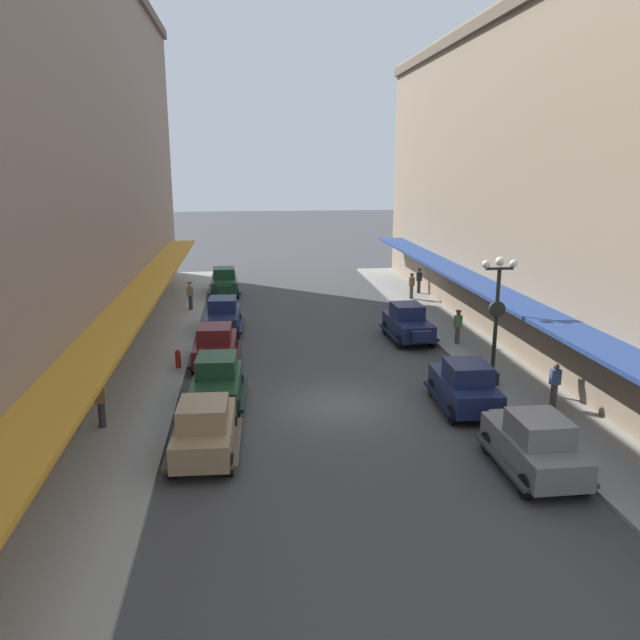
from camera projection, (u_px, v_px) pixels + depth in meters
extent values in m
plane|color=#424244|center=(339.00, 405.00, 23.30)|extent=(200.00, 200.00, 0.00)
cube|color=#99968E|center=(133.00, 413.00, 22.43)|extent=(3.00, 60.00, 0.15)
cube|color=#99968E|center=(530.00, 395.00, 24.13)|extent=(3.00, 60.00, 0.15)
cube|color=gray|center=(23.00, 145.00, 19.86)|extent=(2.50, 60.00, 18.71)
cube|color=orange|center=(109.00, 335.00, 21.65)|extent=(1.80, 54.00, 0.16)
cube|color=gray|center=(622.00, 181.00, 22.48)|extent=(2.50, 60.00, 16.34)
cube|color=navy|center=(552.00, 321.00, 23.49)|extent=(1.80, 54.00, 0.16)
cube|color=#193D23|center=(217.00, 386.00, 23.17)|extent=(1.87, 3.97, 0.80)
cube|color=#193D23|center=(217.00, 365.00, 23.23)|extent=(1.51, 1.76, 0.70)
cube|color=#8C9EA8|center=(217.00, 365.00, 23.23)|extent=(1.44, 1.72, 0.42)
cube|color=#193D23|center=(211.00, 407.00, 21.09)|extent=(0.95, 0.40, 0.52)
cube|color=black|center=(243.00, 394.00, 23.31)|extent=(0.39, 3.52, 0.12)
cube|color=black|center=(191.00, 395.00, 23.18)|extent=(0.39, 3.52, 0.12)
cylinder|color=black|center=(237.00, 410.00, 22.00)|extent=(0.25, 0.69, 0.68)
cylinder|color=black|center=(191.00, 411.00, 21.88)|extent=(0.25, 0.69, 0.68)
cylinder|color=black|center=(241.00, 383.00, 24.64)|extent=(0.25, 0.69, 0.68)
cylinder|color=black|center=(199.00, 384.00, 24.53)|extent=(0.25, 0.69, 0.68)
cube|color=slate|center=(533.00, 449.00, 18.08)|extent=(1.71, 3.90, 0.80)
cube|color=slate|center=(539.00, 428.00, 17.66)|extent=(1.44, 1.70, 0.70)
cube|color=#8C9EA8|center=(539.00, 428.00, 17.66)|extent=(1.37, 1.67, 0.42)
cube|color=slate|center=(504.00, 418.00, 20.12)|extent=(0.94, 0.36, 0.52)
cube|color=#393A3D|center=(501.00, 461.00, 18.05)|extent=(0.25, 3.51, 0.12)
cube|color=#393A3D|center=(563.00, 457.00, 18.26)|extent=(0.25, 3.51, 0.12)
cylinder|color=black|center=(488.00, 443.00, 19.40)|extent=(0.22, 0.68, 0.68)
cylinder|color=black|center=(537.00, 440.00, 19.58)|extent=(0.22, 0.68, 0.68)
cylinder|color=black|center=(526.00, 486.00, 16.77)|extent=(0.22, 0.68, 0.68)
cylinder|color=black|center=(583.00, 483.00, 16.95)|extent=(0.22, 0.68, 0.68)
cube|color=#19234C|center=(408.00, 326.00, 31.76)|extent=(1.86, 3.97, 0.80)
cube|color=#19234C|center=(407.00, 311.00, 31.81)|extent=(1.51, 1.76, 0.70)
cube|color=#8C9EA8|center=(407.00, 311.00, 31.81)|extent=(1.44, 1.72, 0.42)
cube|color=#19234C|center=(421.00, 336.00, 29.71)|extent=(0.95, 0.40, 0.52)
cube|color=black|center=(426.00, 331.00, 31.98)|extent=(0.39, 3.52, 0.12)
cube|color=black|center=(390.00, 333.00, 31.69)|extent=(0.39, 3.52, 0.12)
cylinder|color=black|center=(432.00, 340.00, 30.67)|extent=(0.25, 0.69, 0.68)
cylinder|color=black|center=(400.00, 342.00, 30.42)|extent=(0.25, 0.69, 0.68)
cylinder|color=black|center=(415.00, 326.00, 33.29)|extent=(0.25, 0.69, 0.68)
cylinder|color=black|center=(385.00, 328.00, 33.04)|extent=(0.25, 0.69, 0.68)
cube|color=#19234C|center=(464.00, 389.00, 22.86)|extent=(1.84, 3.96, 0.80)
cube|color=#19234C|center=(468.00, 372.00, 22.43)|extent=(1.50, 1.75, 0.70)
cube|color=#8C9EA8|center=(468.00, 372.00, 22.43)|extent=(1.43, 1.71, 0.42)
cube|color=#19234C|center=(448.00, 369.00, 24.90)|extent=(0.95, 0.39, 0.52)
cube|color=black|center=(438.00, 398.00, 22.86)|extent=(0.37, 3.52, 0.12)
cube|color=black|center=(489.00, 397.00, 23.01)|extent=(0.37, 3.52, 0.12)
cylinder|color=black|center=(433.00, 387.00, 24.21)|extent=(0.24, 0.69, 0.68)
cylinder|color=black|center=(473.00, 386.00, 24.34)|extent=(0.24, 0.69, 0.68)
cylinder|color=black|center=(453.00, 415.00, 21.57)|extent=(0.24, 0.69, 0.68)
cylinder|color=black|center=(498.00, 413.00, 21.70)|extent=(0.24, 0.69, 0.68)
cube|color=#997F5B|center=(205.00, 433.00, 19.14)|extent=(1.83, 3.95, 0.80)
cube|color=#997F5B|center=(203.00, 413.00, 18.72)|extent=(1.50, 1.75, 0.70)
cube|color=#8C9EA8|center=(203.00, 413.00, 18.72)|extent=(1.42, 1.71, 0.42)
cube|color=#997F5B|center=(211.00, 406.00, 21.19)|extent=(0.95, 0.39, 0.52)
cube|color=#4C3F2D|center=(174.00, 444.00, 19.14)|extent=(0.36, 3.52, 0.12)
cube|color=#4C3F2D|center=(236.00, 442.00, 19.30)|extent=(0.36, 3.52, 0.12)
cylinder|color=black|center=(185.00, 428.00, 20.49)|extent=(0.24, 0.69, 0.68)
cylinder|color=black|center=(234.00, 426.00, 20.62)|extent=(0.24, 0.69, 0.68)
cylinder|color=black|center=(173.00, 467.00, 17.85)|extent=(0.24, 0.69, 0.68)
cylinder|color=black|center=(229.00, 465.00, 17.98)|extent=(0.24, 0.69, 0.68)
cube|color=#193D23|center=(224.00, 284.00, 42.81)|extent=(1.86, 3.97, 0.80)
cube|color=#193D23|center=(224.00, 273.00, 42.87)|extent=(1.51, 1.76, 0.70)
cube|color=#8C9EA8|center=(224.00, 273.00, 42.87)|extent=(1.44, 1.72, 0.42)
cube|color=#193D23|center=(225.00, 290.00, 40.76)|extent=(0.95, 0.40, 0.52)
cube|color=black|center=(238.00, 288.00, 43.03)|extent=(0.39, 3.52, 0.12)
cube|color=black|center=(211.00, 289.00, 42.74)|extent=(0.39, 3.52, 0.12)
cylinder|color=black|center=(237.00, 294.00, 41.72)|extent=(0.25, 0.69, 0.68)
cylinder|color=black|center=(213.00, 294.00, 41.47)|extent=(0.25, 0.69, 0.68)
cylinder|color=black|center=(236.00, 286.00, 44.34)|extent=(0.25, 0.69, 0.68)
cylinder|color=black|center=(213.00, 287.00, 44.09)|extent=(0.25, 0.69, 0.68)
cube|color=#19234C|center=(223.00, 319.00, 33.22)|extent=(1.84, 3.96, 0.80)
cube|color=#19234C|center=(223.00, 304.00, 33.27)|extent=(1.50, 1.75, 0.70)
cube|color=#8C9EA8|center=(223.00, 304.00, 33.27)|extent=(1.43, 1.71, 0.42)
cube|color=#19234C|center=(220.00, 328.00, 31.14)|extent=(0.95, 0.39, 0.52)
cube|color=black|center=(241.00, 324.00, 33.37)|extent=(0.37, 3.52, 0.12)
cube|color=black|center=(205.00, 325.00, 33.22)|extent=(0.37, 3.52, 0.12)
cylinder|color=black|center=(237.00, 333.00, 32.06)|extent=(0.24, 0.69, 0.68)
cylinder|color=black|center=(205.00, 333.00, 31.93)|extent=(0.24, 0.69, 0.68)
cylinder|color=black|center=(239.00, 320.00, 34.70)|extent=(0.24, 0.69, 0.68)
cylinder|color=black|center=(210.00, 320.00, 34.57)|extent=(0.24, 0.69, 0.68)
cube|color=#591919|center=(216.00, 348.00, 27.95)|extent=(1.83, 3.96, 0.80)
cube|color=#591919|center=(215.00, 334.00, 27.52)|extent=(1.50, 1.75, 0.70)
cube|color=#8C9EA8|center=(215.00, 334.00, 27.52)|extent=(1.42, 1.71, 0.42)
cube|color=#591919|center=(219.00, 335.00, 29.99)|extent=(0.95, 0.39, 0.52)
cube|color=black|center=(195.00, 356.00, 27.95)|extent=(0.36, 3.52, 0.12)
cube|color=black|center=(237.00, 355.00, 28.10)|extent=(0.36, 3.52, 0.12)
cylinder|color=black|center=(201.00, 349.00, 29.30)|extent=(0.24, 0.69, 0.68)
cylinder|color=black|center=(236.00, 348.00, 29.43)|extent=(0.24, 0.69, 0.68)
cylinder|color=black|center=(195.00, 367.00, 26.66)|extent=(0.24, 0.69, 0.68)
cylinder|color=black|center=(233.00, 366.00, 26.79)|extent=(0.24, 0.69, 0.68)
cube|color=black|center=(492.00, 378.00, 25.08)|extent=(0.44, 0.44, 0.50)
cylinder|color=black|center=(496.00, 321.00, 24.51)|extent=(0.16, 0.16, 4.20)
cube|color=black|center=(500.00, 269.00, 24.00)|extent=(1.10, 0.10, 0.10)
sphere|color=white|center=(486.00, 264.00, 23.90)|extent=(0.32, 0.32, 0.32)
sphere|color=white|center=(514.00, 264.00, 24.02)|extent=(0.32, 0.32, 0.32)
sphere|color=white|center=(500.00, 261.00, 23.93)|extent=(0.36, 0.36, 0.36)
cylinder|color=black|center=(497.00, 309.00, 24.39)|extent=(0.64, 0.18, 0.64)
cylinder|color=silver|center=(496.00, 308.00, 24.49)|extent=(0.56, 0.02, 0.56)
cylinder|color=#B21E19|center=(178.00, 360.00, 27.07)|extent=(0.24, 0.24, 0.70)
sphere|color=#B21E19|center=(178.00, 352.00, 26.98)|extent=(0.20, 0.20, 0.20)
cylinder|color=#4C4238|center=(457.00, 335.00, 30.72)|extent=(0.24, 0.24, 0.85)
cube|color=#4C724C|center=(458.00, 321.00, 30.55)|extent=(0.36, 0.22, 0.56)
sphere|color=brown|center=(459.00, 313.00, 30.45)|extent=(0.22, 0.22, 0.22)
cylinder|color=black|center=(459.00, 311.00, 30.42)|extent=(0.28, 0.28, 0.04)
cylinder|color=#2D2D33|center=(419.00, 287.00, 42.79)|extent=(0.24, 0.24, 0.85)
cube|color=#26262D|center=(419.00, 277.00, 42.61)|extent=(0.36, 0.22, 0.56)
sphere|color=#9E7051|center=(419.00, 271.00, 42.52)|extent=(0.22, 0.22, 0.22)
cylinder|color=black|center=(419.00, 269.00, 42.49)|extent=(0.28, 0.28, 0.04)
cylinder|color=#4C4238|center=(554.00, 395.00, 22.72)|extent=(0.24, 0.24, 0.85)
cube|color=#3F598C|center=(555.00, 377.00, 22.55)|extent=(0.36, 0.22, 0.56)
sphere|color=brown|center=(556.00, 366.00, 22.45)|extent=(0.22, 0.22, 0.22)
cylinder|color=#4C4238|center=(411.00, 292.00, 40.95)|extent=(0.24, 0.24, 0.85)
cube|color=#8C6647|center=(412.00, 282.00, 40.78)|extent=(0.36, 0.22, 0.56)
sphere|color=brown|center=(412.00, 276.00, 40.68)|extent=(0.22, 0.22, 0.22)
cylinder|color=black|center=(412.00, 274.00, 40.65)|extent=(0.28, 0.28, 0.04)
cylinder|color=#2D2D33|center=(102.00, 415.00, 20.94)|extent=(0.24, 0.24, 0.85)
cube|color=#8C6647|center=(100.00, 395.00, 20.77)|extent=(0.36, 0.22, 0.56)
sphere|color=brown|center=(99.00, 384.00, 20.67)|extent=(0.22, 0.22, 0.22)
cylinder|color=black|center=(99.00, 380.00, 20.64)|extent=(0.28, 0.28, 0.04)
cylinder|color=#2D2D33|center=(191.00, 303.00, 37.91)|extent=(0.24, 0.24, 0.85)
cube|color=#8C6647|center=(190.00, 291.00, 37.74)|extent=(0.36, 0.22, 0.56)
sphere|color=beige|center=(190.00, 285.00, 37.64)|extent=(0.22, 0.22, 0.22)
cylinder|color=black|center=(190.00, 283.00, 37.61)|extent=(0.28, 0.28, 0.04)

